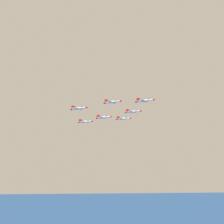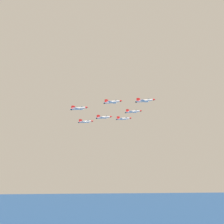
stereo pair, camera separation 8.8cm
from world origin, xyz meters
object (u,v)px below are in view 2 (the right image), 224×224
Objects in this scene: jet_left_wingman at (133,112)px; jet_right_outer at (79,108)px; jet_slot_rear at (104,117)px; jet_trailing at (86,122)px; jet_right_wingman at (113,102)px; jet_left_outer at (124,119)px; jet_lead at (145,101)px.

jet_right_outer is at bearing -110.39° from jet_left_wingman.
jet_left_wingman reaches higher than jet_slot_rear.
jet_slot_rear is 17.08m from jet_trailing.
jet_right_outer is (22.24, 1.32, -4.96)m from jet_right_wingman.
jet_left_outer is at bearing 111.56° from jet_right_wingman.
jet_left_outer is at bearing 90.38° from jet_right_outer.
jet_left_outer is 1.02× the size of jet_trailing.
jet_right_outer is at bearing -139.49° from jet_right_wingman.
jet_lead is at bearing 40.74° from jet_right_outer.
jet_right_outer is 1.01× the size of jet_slot_rear.
jet_left_wingman is 1.01× the size of jet_slot_rear.
jet_lead is 45.03m from jet_right_outer.
jet_right_wingman is at bearing -68.05° from jet_left_outer.
jet_right_wingman is (17.36, 23.06, 2.25)m from jet_left_wingman.
jet_right_wingman is 0.97× the size of jet_left_outer.
jet_slot_rear is 0.98× the size of jet_trailing.
jet_left_wingman is 1.00× the size of jet_right_outer.
jet_left_wingman is 0.97× the size of jet_left_outer.
jet_left_wingman reaches higher than jet_trailing.
jet_right_wingman reaches higher than jet_slot_rear.
jet_slot_rear reaches higher than jet_trailing.
jet_trailing is at bearing -179.70° from jet_slot_rear.
jet_left_wingman reaches higher than jet_right_outer.
jet_lead reaches higher than jet_right_outer.
jet_right_outer is at bearing -139.24° from jet_lead.
jet_trailing is (30.92, 12.85, -4.66)m from jet_left_outer.
jet_left_wingman is at bearing -39.83° from jet_left_outer.
jet_right_wingman reaches higher than jet_right_outer.
jet_left_outer is (-12.47, -44.79, -4.36)m from jet_right_wingman.
jet_lead is 22.60m from jet_left_wingman.
jet_left_outer is 1.03× the size of jet_right_outer.
jet_left_wingman reaches higher than jet_left_outer.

